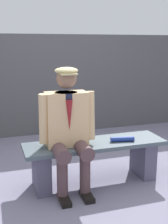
# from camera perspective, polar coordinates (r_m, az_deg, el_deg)

# --- Properties ---
(ground_plane) EXTENTS (30.00, 30.00, 0.00)m
(ground_plane) POSITION_cam_1_polar(r_m,az_deg,el_deg) (3.41, 2.11, -13.44)
(ground_plane) COLOR slate
(bench) EXTENTS (1.57, 0.44, 0.47)m
(bench) POSITION_cam_1_polar(r_m,az_deg,el_deg) (3.29, 2.15, -8.69)
(bench) COLOR #49555D
(bench) RESTS_ON ground
(seated_man) EXTENTS (0.60, 0.56, 1.30)m
(seated_man) POSITION_cam_1_polar(r_m,az_deg,el_deg) (3.01, -3.13, -2.67)
(seated_man) COLOR #D8AF7C
(seated_man) RESTS_ON ground
(rolled_magazine) EXTENTS (0.27, 0.11, 0.06)m
(rolled_magazine) POSITION_cam_1_polar(r_m,az_deg,el_deg) (3.26, 7.51, -5.29)
(rolled_magazine) COLOR navy
(rolled_magazine) RESTS_ON bench
(stadium_wall) EXTENTS (12.00, 0.24, 1.69)m
(stadium_wall) POSITION_cam_1_polar(r_m,az_deg,el_deg) (5.10, -5.89, 5.39)
(stadium_wall) COLOR #4A494C
(stadium_wall) RESTS_ON ground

